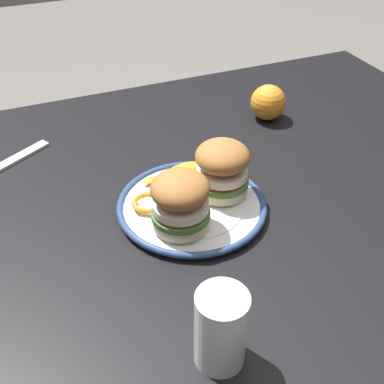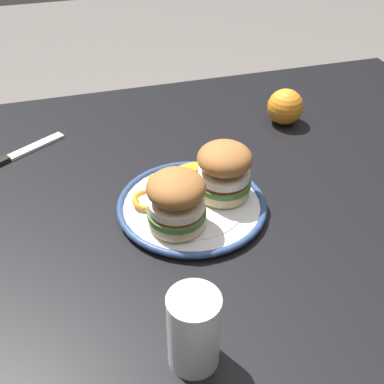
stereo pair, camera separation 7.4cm
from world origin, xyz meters
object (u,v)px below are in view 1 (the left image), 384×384
dinner_plate (192,206)px  dining_table (187,237)px  sandwich_half_left (222,168)px  sandwich_half_right (180,201)px  drinking_glass (221,333)px  whole_orange (268,102)px

dinner_plate → dining_table: bearing=91.4°
dining_table → sandwich_half_left: (0.06, -0.01, 0.15)m
sandwich_half_right → drinking_glass: 0.25m
dinner_plate → sandwich_half_left: 0.09m
dinner_plate → sandwich_half_left: bearing=9.9°
drinking_glass → whole_orange: 0.65m
sandwich_half_left → whole_orange: size_ratio=1.63×
dinner_plate → sandwich_half_right: size_ratio=2.18×
drinking_glass → whole_orange: size_ratio=1.42×
dining_table → sandwich_half_left: sandwich_half_left is taller
dining_table → dinner_plate: 0.10m
sandwich_half_right → whole_orange: size_ratio=1.51×
sandwich_half_right → drinking_glass: sandwich_half_right is taller
dinner_plate → sandwich_half_left: sandwich_half_left is taller
sandwich_half_right → sandwich_half_left: bearing=30.0°
sandwich_half_left → whole_orange: 0.33m
dining_table → drinking_glass: size_ratio=12.53×
sandwich_half_left → sandwich_half_right: (-0.10, -0.06, 0.00)m
dinner_plate → drinking_glass: bearing=-105.8°
dinner_plate → sandwich_half_right: sandwich_half_right is taller
dinner_plate → drinking_glass: size_ratio=2.32×
dinner_plate → sandwich_half_right: (-0.04, -0.05, 0.06)m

